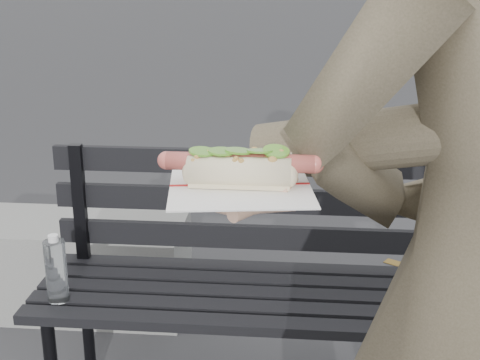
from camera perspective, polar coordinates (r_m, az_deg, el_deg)
The scene contains 3 objects.
park_bench at distance 2.12m, azimuth 2.84°, elevation -7.60°, with size 1.50×0.44×0.88m.
concrete_block at distance 3.02m, azimuth -16.16°, elevation -6.89°, with size 1.20×0.40×0.40m, color slate.
held_hotdog at distance 0.96m, azimuth 11.68°, elevation 2.82°, with size 0.62×0.32×0.20m.
Camera 1 is at (0.04, -0.87, 1.45)m, focal length 50.00 mm.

